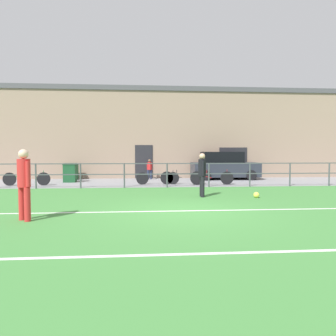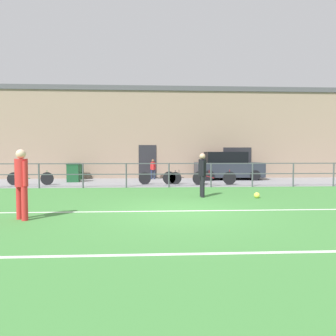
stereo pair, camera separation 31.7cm
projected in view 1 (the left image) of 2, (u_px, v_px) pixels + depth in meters
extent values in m
cube|color=#42843D|center=(184.00, 212.00, 8.90)|extent=(60.00, 44.00, 0.04)
cube|color=white|center=(184.00, 211.00, 8.95)|extent=(36.00, 0.11, 0.00)
cube|color=white|center=(214.00, 253.00, 5.20)|extent=(36.00, 0.11, 0.00)
cube|color=gray|center=(163.00, 182.00, 17.35)|extent=(48.00, 5.00, 0.02)
cylinder|color=#474C51|center=(36.00, 176.00, 14.35)|extent=(0.07, 0.07, 1.15)
cylinder|color=#474C51|center=(81.00, 176.00, 14.51)|extent=(0.07, 0.07, 1.15)
cylinder|color=#474C51|center=(124.00, 176.00, 14.67)|extent=(0.07, 0.07, 1.15)
cylinder|color=#474C51|center=(167.00, 175.00, 14.84)|extent=(0.07, 0.07, 1.15)
cylinder|color=#474C51|center=(209.00, 175.00, 15.00)|extent=(0.07, 0.07, 1.15)
cylinder|color=#474C51|center=(250.00, 175.00, 15.17)|extent=(0.07, 0.07, 1.15)
cylinder|color=#474C51|center=(290.00, 174.00, 15.33)|extent=(0.07, 0.07, 1.15)
cylinder|color=#474C51|center=(329.00, 174.00, 15.49)|extent=(0.07, 0.07, 1.15)
cube|color=#474C51|center=(167.00, 164.00, 14.81)|extent=(36.00, 0.04, 0.04)
cube|color=#474C51|center=(167.00, 174.00, 14.83)|extent=(36.00, 0.04, 0.04)
cube|color=gray|center=(160.00, 136.00, 20.90)|extent=(28.00, 2.40, 5.47)
cube|color=#232328|center=(144.00, 162.00, 19.69)|extent=(1.10, 0.04, 2.10)
cube|color=#232328|center=(233.00, 156.00, 20.14)|extent=(1.80, 0.04, 1.10)
cube|color=#4C4C51|center=(160.00, 92.00, 20.75)|extent=(28.00, 2.56, 0.30)
cylinder|color=black|center=(201.00, 186.00, 11.86)|extent=(0.14, 0.14, 0.77)
cylinder|color=black|center=(203.00, 187.00, 11.63)|extent=(0.14, 0.14, 0.77)
cylinder|color=black|center=(202.00, 168.00, 11.71)|extent=(0.28, 0.28, 0.64)
sphere|color=tan|center=(202.00, 156.00, 11.69)|extent=(0.22, 0.22, 0.22)
cylinder|color=black|center=(201.00, 168.00, 11.88)|extent=(0.10, 0.10, 0.57)
cylinder|color=black|center=(203.00, 168.00, 11.54)|extent=(0.10, 0.10, 0.57)
cylinder|color=red|center=(27.00, 204.00, 7.58)|extent=(0.15, 0.15, 0.82)
cylinder|color=red|center=(22.00, 203.00, 7.74)|extent=(0.15, 0.15, 0.82)
cylinder|color=red|center=(24.00, 173.00, 7.62)|extent=(0.30, 0.30, 0.68)
sphere|color=beige|center=(23.00, 154.00, 7.60)|extent=(0.23, 0.23, 0.23)
cylinder|color=red|center=(28.00, 174.00, 7.51)|extent=(0.11, 0.11, 0.61)
cylinder|color=red|center=(20.00, 173.00, 7.74)|extent=(0.11, 0.11, 0.61)
sphere|color=#E5E04C|center=(256.00, 195.00, 11.50)|extent=(0.21, 0.21, 0.21)
cylinder|color=#232D4C|center=(151.00, 174.00, 19.10)|extent=(0.10, 0.10, 0.57)
cylinder|color=#232D4C|center=(148.00, 175.00, 19.04)|extent=(0.10, 0.10, 0.57)
cylinder|color=red|center=(150.00, 166.00, 19.04)|extent=(0.21, 0.21, 0.47)
sphere|color=brown|center=(150.00, 161.00, 19.03)|extent=(0.16, 0.16, 0.16)
cylinder|color=red|center=(152.00, 166.00, 19.09)|extent=(0.07, 0.07, 0.42)
cylinder|color=red|center=(148.00, 166.00, 19.00)|extent=(0.07, 0.07, 0.42)
cube|color=#282D38|center=(225.00, 169.00, 19.09)|extent=(3.95, 1.73, 0.85)
cube|color=black|center=(222.00, 157.00, 19.04)|extent=(2.37, 1.45, 0.65)
cylinder|color=black|center=(206.00, 175.00, 18.17)|extent=(0.60, 0.18, 0.60)
cylinder|color=black|center=(251.00, 175.00, 18.39)|extent=(0.60, 0.18, 0.60)
cylinder|color=black|center=(200.00, 173.00, 19.82)|extent=(0.60, 0.18, 0.60)
cylinder|color=black|center=(242.00, 173.00, 20.05)|extent=(0.60, 0.18, 0.60)
cylinder|color=black|center=(142.00, 178.00, 15.95)|extent=(0.63, 0.04, 0.63)
cylinder|color=black|center=(173.00, 178.00, 16.08)|extent=(0.63, 0.04, 0.63)
cube|color=black|center=(158.00, 174.00, 16.00)|extent=(1.21, 0.04, 0.04)
cube|color=black|center=(150.00, 176.00, 15.98)|extent=(0.76, 0.03, 0.23)
cylinder|color=black|center=(152.00, 172.00, 15.98)|extent=(0.03, 0.03, 0.20)
cylinder|color=black|center=(173.00, 173.00, 16.06)|extent=(0.03, 0.03, 0.28)
cylinder|color=black|center=(9.00, 179.00, 15.42)|extent=(0.65, 0.04, 0.65)
cylinder|color=black|center=(44.00, 179.00, 15.55)|extent=(0.65, 0.04, 0.65)
cube|color=#1E6633|center=(27.00, 175.00, 15.47)|extent=(1.27, 0.04, 0.04)
cube|color=#1E6633|center=(18.00, 177.00, 15.44)|extent=(0.79, 0.03, 0.23)
cylinder|color=#1E6633|center=(20.00, 173.00, 15.44)|extent=(0.03, 0.03, 0.20)
cylinder|color=#1E6633|center=(43.00, 173.00, 15.54)|extent=(0.03, 0.03, 0.28)
cylinder|color=black|center=(197.00, 178.00, 15.83)|extent=(0.67, 0.04, 0.67)
cylinder|color=black|center=(227.00, 178.00, 15.95)|extent=(0.67, 0.04, 0.67)
cube|color=maroon|center=(212.00, 174.00, 15.88)|extent=(1.20, 0.04, 0.04)
cube|color=maroon|center=(204.00, 176.00, 15.85)|extent=(0.75, 0.03, 0.24)
cylinder|color=maroon|center=(207.00, 172.00, 15.85)|extent=(0.03, 0.03, 0.20)
cylinder|color=maroon|center=(227.00, 172.00, 15.94)|extent=(0.03, 0.03, 0.28)
cylinder|color=black|center=(167.00, 178.00, 16.05)|extent=(0.66, 0.04, 0.66)
cylinder|color=black|center=(197.00, 178.00, 16.18)|extent=(0.66, 0.04, 0.66)
cube|color=black|center=(182.00, 174.00, 16.10)|extent=(1.20, 0.04, 0.04)
cube|color=black|center=(174.00, 176.00, 16.08)|extent=(0.75, 0.03, 0.24)
cylinder|color=black|center=(177.00, 172.00, 16.08)|extent=(0.03, 0.03, 0.20)
cylinder|color=black|center=(197.00, 172.00, 16.16)|extent=(0.03, 0.03, 0.28)
cube|color=#194C28|center=(70.00, 173.00, 17.21)|extent=(0.64, 0.54, 0.96)
cube|color=#143D20|center=(70.00, 164.00, 17.18)|extent=(0.68, 0.57, 0.08)
cube|color=#194C28|center=(73.00, 172.00, 18.73)|extent=(0.57, 0.48, 0.88)
cube|color=#143D20|center=(73.00, 164.00, 18.70)|extent=(0.60, 0.51, 0.08)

